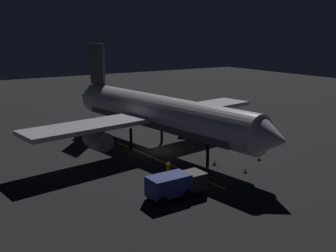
{
  "coord_description": "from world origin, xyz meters",
  "views": [
    {
      "loc": [
        25.19,
        40.85,
        14.35
      ],
      "look_at": [
        0.0,
        2.0,
        3.5
      ],
      "focal_mm": 42.84,
      "sensor_mm": 36.0,
      "label": 1
    }
  ],
  "objects_px": {
    "ground_crew_worker": "(168,170)",
    "traffic_cone_near_left": "(245,170)",
    "catering_truck": "(201,127)",
    "airliner": "(156,113)",
    "baggage_truck": "(175,185)",
    "traffic_cone_far": "(259,158)",
    "traffic_cone_under_wing": "(214,163)",
    "traffic_cone_near_right": "(208,167)"
  },
  "relations": [
    {
      "from": "baggage_truck",
      "to": "ground_crew_worker",
      "type": "height_order",
      "value": "baggage_truck"
    },
    {
      "from": "traffic_cone_under_wing",
      "to": "traffic_cone_near_left",
      "type": "bearing_deg",
      "value": 107.54
    },
    {
      "from": "airliner",
      "to": "ground_crew_worker",
      "type": "bearing_deg",
      "value": 65.39
    },
    {
      "from": "ground_crew_worker",
      "to": "baggage_truck",
      "type": "bearing_deg",
      "value": 63.74
    },
    {
      "from": "traffic_cone_near_left",
      "to": "airliner",
      "type": "bearing_deg",
      "value": -75.08
    },
    {
      "from": "baggage_truck",
      "to": "catering_truck",
      "type": "height_order",
      "value": "catering_truck"
    },
    {
      "from": "traffic_cone_far",
      "to": "traffic_cone_near_left",
      "type": "bearing_deg",
      "value": 27.48
    },
    {
      "from": "traffic_cone_near_right",
      "to": "baggage_truck",
      "type": "bearing_deg",
      "value": 30.67
    },
    {
      "from": "traffic_cone_near_left",
      "to": "traffic_cone_under_wing",
      "type": "xyz_separation_m",
      "value": [
        1.16,
        -3.66,
        0.0
      ]
    },
    {
      "from": "ground_crew_worker",
      "to": "traffic_cone_near_left",
      "type": "relative_size",
      "value": 3.16
    },
    {
      "from": "airliner",
      "to": "catering_truck",
      "type": "relative_size",
      "value": 6.83
    },
    {
      "from": "traffic_cone_near_left",
      "to": "baggage_truck",
      "type": "bearing_deg",
      "value": 7.59
    },
    {
      "from": "traffic_cone_far",
      "to": "catering_truck",
      "type": "bearing_deg",
      "value": -95.92
    },
    {
      "from": "airliner",
      "to": "traffic_cone_far",
      "type": "height_order",
      "value": "airliner"
    },
    {
      "from": "ground_crew_worker",
      "to": "traffic_cone_near_right",
      "type": "height_order",
      "value": "ground_crew_worker"
    },
    {
      "from": "airliner",
      "to": "catering_truck",
      "type": "height_order",
      "value": "airliner"
    },
    {
      "from": "airliner",
      "to": "traffic_cone_near_right",
      "type": "bearing_deg",
      "value": 93.58
    },
    {
      "from": "catering_truck",
      "to": "traffic_cone_near_left",
      "type": "distance_m",
      "value": 15.86
    },
    {
      "from": "traffic_cone_under_wing",
      "to": "airliner",
      "type": "bearing_deg",
      "value": -76.19
    },
    {
      "from": "catering_truck",
      "to": "traffic_cone_far",
      "type": "bearing_deg",
      "value": 84.08
    },
    {
      "from": "traffic_cone_under_wing",
      "to": "traffic_cone_near_right",
      "type": "bearing_deg",
      "value": 26.1
    },
    {
      "from": "airliner",
      "to": "baggage_truck",
      "type": "xyz_separation_m",
      "value": [
        6.48,
        13.81,
        -3.49
      ]
    },
    {
      "from": "traffic_cone_near_left",
      "to": "traffic_cone_near_right",
      "type": "distance_m",
      "value": 3.98
    },
    {
      "from": "airliner",
      "to": "baggage_truck",
      "type": "bearing_deg",
      "value": 64.87
    },
    {
      "from": "traffic_cone_near_right",
      "to": "airliner",
      "type": "bearing_deg",
      "value": -86.42
    },
    {
      "from": "airliner",
      "to": "catering_truck",
      "type": "bearing_deg",
      "value": -165.42
    },
    {
      "from": "baggage_truck",
      "to": "traffic_cone_near_right",
      "type": "distance_m",
      "value": 8.28
    },
    {
      "from": "airliner",
      "to": "ground_crew_worker",
      "type": "relative_size",
      "value": 21.57
    },
    {
      "from": "ground_crew_worker",
      "to": "airliner",
      "type": "bearing_deg",
      "value": -114.61
    },
    {
      "from": "catering_truck",
      "to": "traffic_cone_under_wing",
      "type": "relative_size",
      "value": 9.99
    },
    {
      "from": "baggage_truck",
      "to": "ground_crew_worker",
      "type": "xyz_separation_m",
      "value": [
        -2.14,
        -4.35,
        -0.25
      ]
    },
    {
      "from": "baggage_truck",
      "to": "traffic_cone_near_right",
      "type": "bearing_deg",
      "value": -149.33
    },
    {
      "from": "ground_crew_worker",
      "to": "traffic_cone_near_right",
      "type": "distance_m",
      "value": 4.98
    },
    {
      "from": "airliner",
      "to": "ground_crew_worker",
      "type": "height_order",
      "value": "airliner"
    },
    {
      "from": "traffic_cone_near_right",
      "to": "traffic_cone_far",
      "type": "height_order",
      "value": "same"
    },
    {
      "from": "ground_crew_worker",
      "to": "traffic_cone_far",
      "type": "distance_m",
      "value": 11.97
    },
    {
      "from": "traffic_cone_under_wing",
      "to": "ground_crew_worker",
      "type": "bearing_deg",
      "value": 5.47
    },
    {
      "from": "ground_crew_worker",
      "to": "traffic_cone_under_wing",
      "type": "relative_size",
      "value": 3.16
    },
    {
      "from": "catering_truck",
      "to": "airliner",
      "type": "bearing_deg",
      "value": 14.58
    },
    {
      "from": "baggage_truck",
      "to": "traffic_cone_under_wing",
      "type": "height_order",
      "value": "baggage_truck"
    },
    {
      "from": "ground_crew_worker",
      "to": "traffic_cone_under_wing",
      "type": "height_order",
      "value": "ground_crew_worker"
    },
    {
      "from": "airliner",
      "to": "traffic_cone_under_wing",
      "type": "height_order",
      "value": "airliner"
    }
  ]
}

